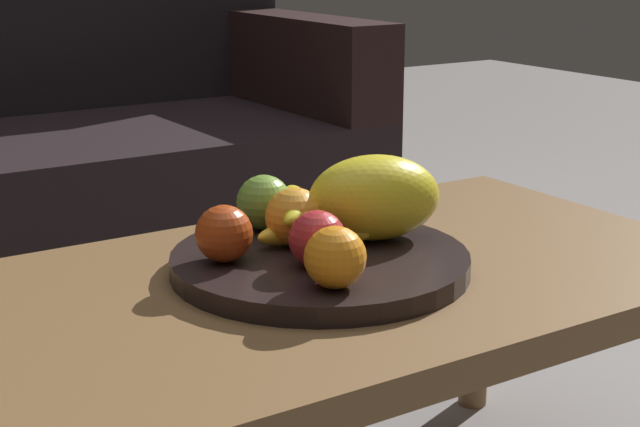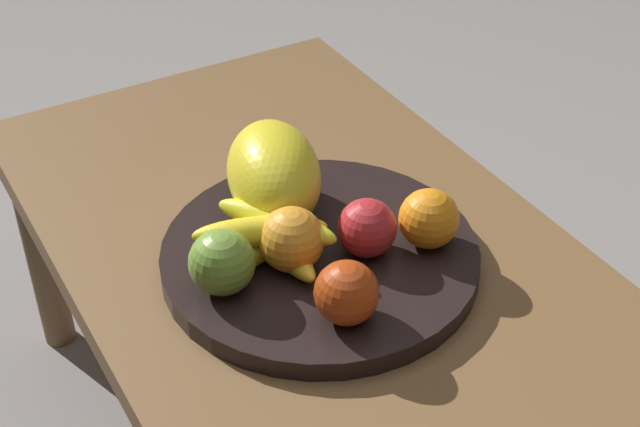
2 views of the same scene
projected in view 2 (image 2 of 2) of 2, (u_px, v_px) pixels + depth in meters
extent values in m
cube|color=brown|center=(352.00, 301.00, 1.08)|extent=(1.13, 0.56, 0.04)
cylinder|color=brown|center=(310.00, 166.00, 1.66)|extent=(0.05, 0.05, 0.36)
cylinder|color=brown|center=(42.00, 253.00, 1.47)|extent=(0.05, 0.05, 0.36)
cylinder|color=black|center=(320.00, 257.00, 1.09)|extent=(0.37, 0.37, 0.03)
ellipsoid|color=yellow|center=(274.00, 174.00, 1.11)|extent=(0.20, 0.16, 0.11)
sphere|color=orange|center=(291.00, 239.00, 1.04)|extent=(0.07, 0.07, 0.07)
sphere|color=orange|center=(426.00, 216.00, 1.07)|extent=(0.07, 0.07, 0.07)
sphere|color=red|center=(367.00, 228.00, 1.06)|extent=(0.07, 0.07, 0.07)
sphere|color=#B33C13|center=(347.00, 293.00, 0.97)|extent=(0.07, 0.07, 0.07)
sphere|color=olive|center=(222.00, 262.00, 1.01)|extent=(0.07, 0.07, 0.07)
ellipsoid|color=yellow|center=(273.00, 237.00, 1.07)|extent=(0.09, 0.15, 0.03)
ellipsoid|color=yellow|center=(279.00, 243.00, 1.06)|extent=(0.15, 0.04, 0.03)
ellipsoid|color=yellow|center=(276.00, 222.00, 1.05)|extent=(0.14, 0.11, 0.03)
ellipsoid|color=yellow|center=(260.00, 231.00, 1.04)|extent=(0.09, 0.15, 0.03)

